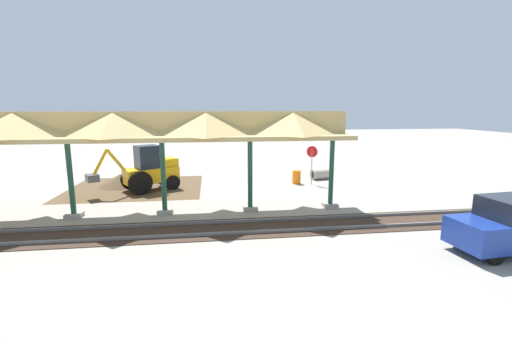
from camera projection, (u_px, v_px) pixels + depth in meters
The scene contains 9 objects.
ground_plane at pixel (263, 190), 21.51m from camera, with size 120.00×120.00×0.00m, color gray.
dirt_work_zone at pixel (136, 188), 22.04m from camera, with size 8.26×7.00×0.01m, color brown.
platform_canopy at pixel (161, 127), 15.84m from camera, with size 17.84×3.20×4.90m.
rail_tracks at pixel (287, 226), 14.79m from camera, with size 60.00×2.58×0.15m.
stop_sign at pixel (312, 157), 22.80m from camera, with size 0.63×0.48×2.58m.
backhoe at pixel (149, 170), 21.12m from camera, with size 5.13×3.68×2.82m.
dirt_mound at pixel (121, 186), 22.64m from camera, with size 5.91×5.91×1.55m, color brown.
concrete_pipe at pixel (321, 174), 24.63m from camera, with size 1.45×0.98×0.74m.
traffic_barrel at pixel (296, 177), 23.19m from camera, with size 0.56×0.56×0.90m, color orange.
Camera 1 is at (3.24, 20.71, 5.01)m, focal length 24.00 mm.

